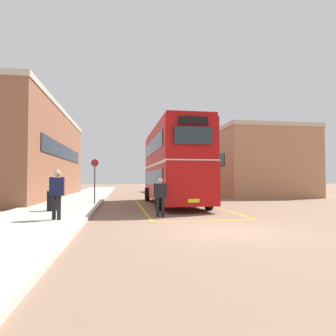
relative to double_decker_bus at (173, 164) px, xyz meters
name	(u,v)px	position (x,y,z in m)	size (l,w,h in m)	color
ground_plane	(164,199)	(0.08, 4.97, -2.51)	(135.60, 135.60, 0.00)	#846651
sidewalk_left	(82,197)	(-6.42, 7.37, -2.44)	(4.00, 57.60, 0.14)	#B2ADA3
brick_building_left	(23,154)	(-11.39, 8.17, 1.18)	(6.87, 20.42, 7.38)	brown
depot_building_right	(239,165)	(9.54, 13.25, 0.64)	(8.05, 18.04, 6.30)	#AD7A56
double_decker_bus	(173,164)	(0.00, 0.00, 0.00)	(3.01, 10.59, 4.75)	black
single_deck_bus	(170,179)	(2.45, 16.95, -0.88)	(3.23, 8.35, 3.02)	black
pedestrian_boarding	(160,194)	(-1.51, -5.77, -1.56)	(0.56, 0.27, 1.66)	black
pedestrian_waiting_near	(57,191)	(-5.47, -7.15, -1.32)	(0.55, 0.45, 1.80)	black
litter_bin	(53,200)	(-6.32, -3.91, -1.90)	(0.53, 0.53, 0.94)	black
bus_stop_sign	(95,177)	(-4.75, -0.20, -0.78)	(0.44, 0.09, 2.65)	#4C4C51
bay_marking_yellow	(179,208)	(0.01, -1.96, -2.51)	(4.44, 12.60, 0.01)	gold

